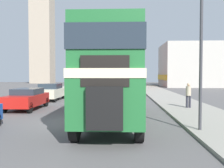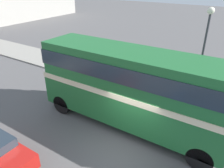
% 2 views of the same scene
% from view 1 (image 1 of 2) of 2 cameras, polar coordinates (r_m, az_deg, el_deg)
% --- Properties ---
extents(ground_plane, '(120.00, 120.00, 0.00)m').
position_cam_1_polar(ground_plane, '(11.97, -9.34, -8.73)').
color(ground_plane, '#565454').
extents(sidewalk_right, '(3.50, 120.00, 0.12)m').
position_cam_1_polar(sidewalk_right, '(12.48, 22.97, -8.14)').
color(sidewalk_right, gray).
rests_on(sidewalk_right, ground_plane).
extents(double_decker_bus, '(2.47, 10.01, 4.22)m').
position_cam_1_polar(double_decker_bus, '(12.29, -0.00, 3.42)').
color(double_decker_bus, '#1E602D').
rests_on(double_decker_bus, ground_plane).
extents(bus_distant, '(2.57, 10.93, 4.34)m').
position_cam_1_polar(bus_distant, '(42.23, 1.37, 2.68)').
color(bus_distant, red).
rests_on(bus_distant, ground_plane).
extents(car_parked_mid, '(1.73, 3.98, 1.35)m').
position_cam_1_polar(car_parked_mid, '(17.04, -18.86, -3.12)').
color(car_parked_mid, red).
rests_on(car_parked_mid, ground_plane).
extents(car_parked_far, '(1.81, 3.92, 1.46)m').
position_cam_1_polar(car_parked_far, '(22.41, -13.95, -1.70)').
color(car_parked_far, beige).
rests_on(car_parked_far, ground_plane).
extents(pedestrian_walking, '(0.32, 0.32, 1.59)m').
position_cam_1_polar(pedestrian_walking, '(16.79, 17.08, -2.13)').
color(pedestrian_walking, '#282833').
rests_on(pedestrian_walking, sidewalk_right).
extents(street_lamp, '(0.36, 0.36, 5.86)m').
position_cam_1_polar(street_lamp, '(10.32, 19.74, 11.51)').
color(street_lamp, '#38383D').
rests_on(street_lamp, sidewalk_right).
extents(church_tower, '(5.41, 5.41, 39.20)m').
position_cam_1_polar(church_tower, '(68.53, -15.70, 17.17)').
color(church_tower, tan).
rests_on(church_tower, ground_plane).
extents(shop_building_block, '(21.33, 10.72, 7.80)m').
position_cam_1_polar(shop_building_block, '(50.40, 23.46, 3.91)').
color(shop_building_block, '#B2ADA3').
rests_on(shop_building_block, ground_plane).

